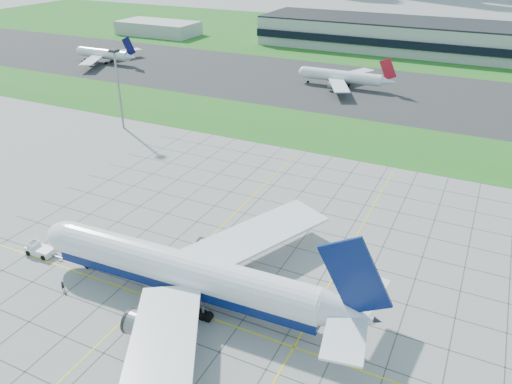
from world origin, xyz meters
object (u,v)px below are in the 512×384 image
at_px(pushback_tug, 39,249).
at_px(distant_jet_0, 105,54).
at_px(light_mast, 118,80).
at_px(distant_jet_1, 343,77).
at_px(airliner, 187,273).
at_px(crew_near, 63,286).

relative_size(pushback_tug, distant_jet_0, 0.20).
relative_size(light_mast, distant_jet_1, 0.60).
xyz_separation_m(light_mast, distant_jet_1, (50.76, 79.05, -11.70)).
height_order(light_mast, distant_jet_0, light_mast).
relative_size(light_mast, pushback_tug, 2.94).
relative_size(airliner, distant_jet_0, 1.55).
bearing_deg(light_mast, airliner, -43.91).
height_order(crew_near, distant_jet_0, distant_jet_0).
bearing_deg(airliner, crew_near, -162.28).
relative_size(airliner, distant_jet_1, 1.55).
bearing_deg(distant_jet_0, light_mast, -45.74).
distance_m(pushback_tug, distant_jet_1, 145.93).
bearing_deg(distant_jet_1, crew_near, -92.19).
bearing_deg(pushback_tug, crew_near, -29.08).
distance_m(pushback_tug, crew_near, 14.39).
distance_m(airliner, crew_near, 23.62).
height_order(airliner, distant_jet_0, airliner).
height_order(light_mast, airliner, light_mast).
bearing_deg(distant_jet_1, distant_jet_0, -175.50).
bearing_deg(distant_jet_0, crew_near, -51.48).
distance_m(light_mast, distant_jet_1, 94.67).
bearing_deg(airliner, distant_jet_1, 94.17).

